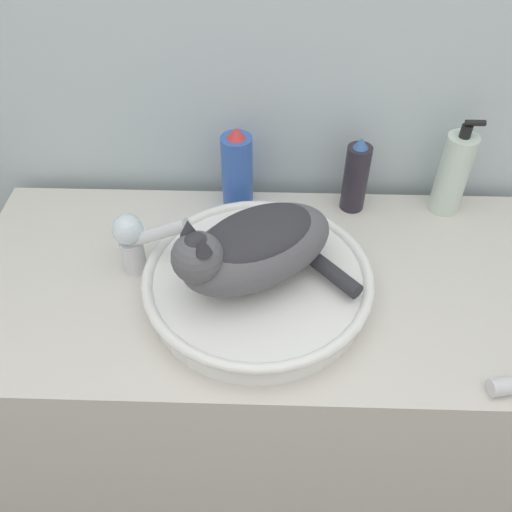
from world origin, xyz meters
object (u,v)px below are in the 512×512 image
(cat, at_px, (251,246))
(soap_pump_bottle, at_px, (452,173))
(hairspray_can_black, at_px, (354,177))
(faucet, at_px, (134,239))
(spray_bottle_trigger, at_px, (236,171))

(cat, xyz_separation_m, soap_pump_bottle, (0.40, 0.27, -0.04))
(hairspray_can_black, relative_size, soap_pump_bottle, 0.80)
(cat, bearing_deg, faucet, -50.27)
(spray_bottle_trigger, relative_size, soap_pump_bottle, 0.88)
(faucet, bearing_deg, hairspray_can_black, 39.74)
(soap_pump_bottle, bearing_deg, spray_bottle_trigger, 180.00)
(cat, xyz_separation_m, spray_bottle_trigger, (-0.04, 0.27, -0.04))
(hairspray_can_black, height_order, soap_pump_bottle, soap_pump_bottle)
(spray_bottle_trigger, relative_size, hairspray_can_black, 1.10)
(spray_bottle_trigger, bearing_deg, faucet, -130.73)
(hairspray_can_black, distance_m, soap_pump_bottle, 0.20)
(cat, distance_m, spray_bottle_trigger, 0.27)
(cat, distance_m, hairspray_can_black, 0.34)
(faucet, xyz_separation_m, soap_pump_bottle, (0.62, 0.20, 0.01))
(spray_bottle_trigger, distance_m, hairspray_can_black, 0.25)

